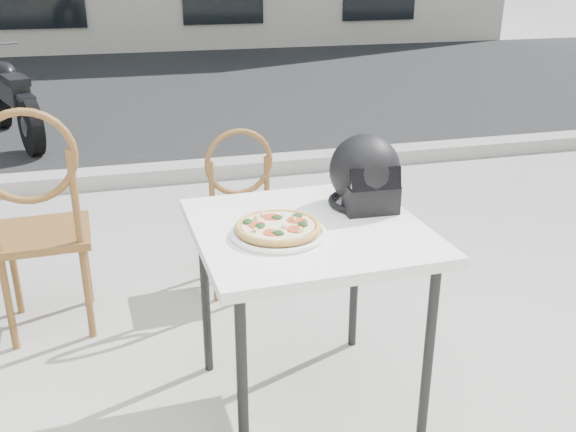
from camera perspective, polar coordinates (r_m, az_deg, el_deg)
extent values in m
plane|color=#9D9B94|center=(2.78, -0.46, -15.79)|extent=(80.00, 80.00, 0.00)
cube|color=black|center=(9.30, -11.80, 10.91)|extent=(30.00, 8.00, 0.00)
cube|color=#9C9992|center=(5.41, -8.66, 4.00)|extent=(30.00, 0.25, 0.12)
cube|color=white|center=(2.36, 1.85, -1.31)|extent=(0.85, 0.85, 0.04)
cylinder|color=black|center=(2.19, -4.07, -15.29)|extent=(0.04, 0.04, 0.75)
cylinder|color=black|center=(2.41, 12.36, -12.09)|extent=(0.04, 0.04, 0.75)
cylinder|color=black|center=(2.76, -7.36, -6.98)|extent=(0.04, 0.04, 0.75)
cylinder|color=black|center=(2.93, 5.95, -5.10)|extent=(0.04, 0.04, 0.75)
cylinder|color=white|center=(2.27, -0.89, -1.60)|extent=(0.37, 0.37, 0.01)
torus|color=white|center=(2.26, -0.89, -1.44)|extent=(0.39, 0.39, 0.02)
cylinder|color=tan|center=(2.26, -0.89, -1.09)|extent=(0.34, 0.34, 0.01)
torus|color=tan|center=(2.26, -0.89, -0.94)|extent=(0.35, 0.35, 0.02)
cylinder|color=red|center=(2.26, -0.89, -0.92)|extent=(0.30, 0.30, 0.00)
cylinder|color=beige|center=(2.25, -0.89, -0.84)|extent=(0.30, 0.30, 0.00)
cylinder|color=#C14221|center=(2.29, 0.65, -0.34)|extent=(0.07, 0.07, 0.00)
cylinder|color=#C14221|center=(2.32, -1.48, -0.08)|extent=(0.07, 0.07, 0.00)
cylinder|color=#C14221|center=(2.25, -2.78, -0.80)|extent=(0.07, 0.07, 0.00)
cylinder|color=#C14221|center=(2.19, -1.44, -1.46)|extent=(0.07, 0.07, 0.00)
cylinder|color=#C14221|center=(2.21, 0.65, -1.17)|extent=(0.07, 0.07, 0.00)
ellipsoid|color=#173513|center=(2.31, -0.99, -0.11)|extent=(0.05, 0.04, 0.01)
ellipsoid|color=#173513|center=(2.24, -2.49, -0.86)|extent=(0.05, 0.05, 0.01)
ellipsoid|color=#173513|center=(2.25, 1.34, -0.70)|extent=(0.04, 0.05, 0.01)
ellipsoid|color=#173513|center=(2.18, -0.88, -1.51)|extent=(0.05, 0.05, 0.01)
ellipsoid|color=#173513|center=(2.32, 0.84, 0.04)|extent=(0.05, 0.04, 0.01)
ellipsoid|color=#173513|center=(2.28, -3.61, -0.49)|extent=(0.05, 0.05, 0.01)
cylinder|color=#DFCB88|center=(2.23, -0.32, -0.86)|extent=(0.02, 0.02, 0.02)
cylinder|color=#DFCB88|center=(2.30, -2.85, -0.18)|extent=(0.03, 0.02, 0.02)
cylinder|color=#DFCB88|center=(2.29, 0.58, -0.25)|extent=(0.03, 0.03, 0.02)
cylinder|color=#DFCB88|center=(2.33, -2.24, 0.18)|extent=(0.02, 0.03, 0.02)
cylinder|color=#DFCB88|center=(2.19, 1.07, -1.26)|extent=(0.03, 0.02, 0.02)
cylinder|color=#DFCB88|center=(2.20, -2.95, -1.20)|extent=(0.03, 0.03, 0.02)
cylinder|color=#DFCB88|center=(2.28, 1.65, -0.29)|extent=(0.02, 0.03, 0.02)
cylinder|color=#DFCB88|center=(2.19, -1.30, -1.33)|extent=(0.03, 0.02, 0.02)
ellipsoid|color=black|center=(2.53, 6.83, 4.06)|extent=(0.29, 0.30, 0.29)
cube|color=black|center=(2.48, 7.40, 1.53)|extent=(0.21, 0.11, 0.11)
torus|color=black|center=(2.57, 6.71, 1.34)|extent=(0.29, 0.29, 0.02)
cube|color=black|center=(2.41, 7.81, 3.28)|extent=(0.20, 0.05, 0.09)
cube|color=brown|center=(3.46, -4.83, -0.20)|extent=(0.37, 0.37, 0.03)
cylinder|color=brown|center=(3.70, -3.11, -2.09)|extent=(0.03, 0.03, 0.39)
cylinder|color=brown|center=(3.64, -7.45, -2.65)|extent=(0.03, 0.03, 0.39)
cylinder|color=brown|center=(3.45, -1.85, -3.92)|extent=(0.03, 0.03, 0.39)
cylinder|color=brown|center=(3.39, -6.50, -4.56)|extent=(0.03, 0.03, 0.39)
cylinder|color=brown|center=(3.29, -1.89, 2.18)|extent=(0.03, 0.03, 0.37)
cylinder|color=brown|center=(3.23, -6.76, 1.63)|extent=(0.03, 0.03, 0.37)
torus|color=brown|center=(3.20, -4.39, 4.76)|extent=(0.35, 0.05, 0.35)
cube|color=brown|center=(3.25, -20.99, -1.55)|extent=(0.45, 0.45, 0.04)
cylinder|color=brown|center=(3.49, -17.52, -3.90)|extent=(0.04, 0.04, 0.48)
cylinder|color=brown|center=(3.52, -23.15, -4.50)|extent=(0.04, 0.04, 0.48)
cylinder|color=brown|center=(3.18, -17.39, -6.50)|extent=(0.04, 0.04, 0.48)
cylinder|color=brown|center=(3.21, -23.59, -7.14)|extent=(0.04, 0.04, 0.48)
cylinder|color=brown|center=(2.98, -18.40, 1.49)|extent=(0.04, 0.04, 0.45)
torus|color=brown|center=(2.93, -22.25, 4.86)|extent=(0.43, 0.05, 0.42)
cylinder|color=black|center=(6.39, -21.89, 7.43)|extent=(0.29, 0.56, 0.55)
cylinder|color=slate|center=(6.39, -21.89, 7.43)|extent=(0.18, 0.22, 0.18)
cube|color=black|center=(6.96, -23.46, 10.23)|extent=(0.48, 0.96, 0.20)
ellipsoid|color=black|center=(7.07, -23.90, 11.61)|extent=(0.32, 0.43, 0.21)
cube|color=black|center=(6.67, -23.11, 11.06)|extent=(0.33, 0.49, 0.07)
cube|color=black|center=(6.35, -22.25, 9.70)|extent=(0.19, 0.23, 0.05)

